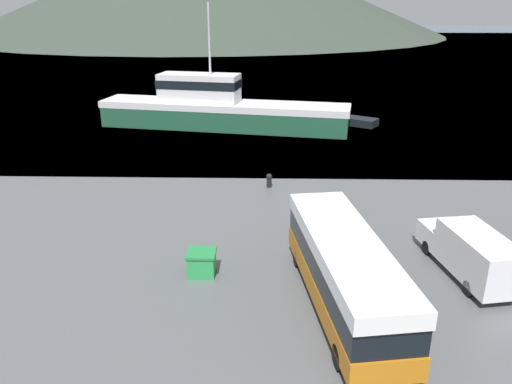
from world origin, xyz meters
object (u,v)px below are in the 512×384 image
delivery_van (471,252)px  tour_bus (344,269)px  small_boat (350,120)px  fishing_boat (219,108)px  storage_bin (202,263)px

delivery_van → tour_bus: bearing=-166.6°
tour_bus → small_boat: bearing=72.4°
fishing_boat → small_boat: bearing=108.6°
tour_bus → storage_bin: tour_bus is taller
delivery_van → small_boat: bearing=81.5°
tour_bus → small_boat: 33.33m
delivery_van → fishing_boat: fishing_boat is taller
tour_bus → delivery_van: bearing=15.0°
delivery_van → fishing_boat: (-14.07, 28.32, 0.75)m
fishing_boat → delivery_van: bearing=36.8°
storage_bin → small_boat: 32.48m
tour_bus → small_boat: tour_bus is taller
fishing_boat → small_boat: size_ratio=4.38×
storage_bin → tour_bus: bearing=-21.9°
tour_bus → fishing_boat: fishing_boat is taller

